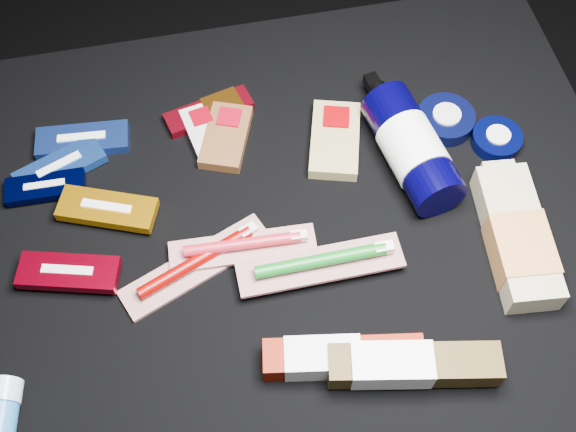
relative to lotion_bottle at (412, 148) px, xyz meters
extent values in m
plane|color=black|center=(-0.20, -0.07, -0.44)|extent=(3.00, 3.00, 0.00)
cube|color=black|center=(-0.20, -0.07, -0.24)|extent=(0.98, 0.78, 0.40)
cube|color=navy|center=(-0.45, 0.13, -0.03)|extent=(0.14, 0.06, 0.02)
cube|color=white|center=(-0.45, 0.13, -0.03)|extent=(0.07, 0.02, 0.02)
cube|color=#1F4EB2|center=(-0.49, 0.09, -0.03)|extent=(0.13, 0.09, 0.01)
cube|color=silver|center=(-0.49, 0.09, -0.03)|extent=(0.06, 0.04, 0.02)
cube|color=black|center=(-0.51, 0.06, -0.03)|extent=(0.11, 0.04, 0.01)
cube|color=silver|center=(-0.51, 0.06, -0.03)|extent=(0.06, 0.01, 0.01)
cube|color=orange|center=(-0.43, 0.00, -0.02)|extent=(0.14, 0.09, 0.02)
cube|color=silver|center=(-0.43, 0.00, -0.02)|extent=(0.07, 0.04, 0.02)
cube|color=maroon|center=(-0.48, -0.09, -0.02)|extent=(0.14, 0.08, 0.01)
cube|color=silver|center=(-0.48, -0.09, -0.02)|extent=(0.07, 0.03, 0.02)
cube|color=brown|center=(-0.25, 0.09, -0.03)|extent=(0.09, 0.12, 0.02)
cube|color=maroon|center=(-0.24, 0.12, -0.03)|extent=(0.04, 0.04, 0.02)
cube|color=silver|center=(-0.27, 0.10, -0.03)|extent=(0.07, 0.11, 0.02)
cube|color=#6B010C|center=(-0.28, 0.13, -0.03)|extent=(0.03, 0.03, 0.02)
cube|color=tan|center=(-0.10, 0.05, -0.03)|extent=(0.10, 0.14, 0.02)
cube|color=#740004|center=(-0.09, 0.09, -0.03)|extent=(0.05, 0.05, 0.02)
cube|color=maroon|center=(-0.27, 0.14, -0.03)|extent=(0.14, 0.07, 0.01)
cube|color=#9F5D13|center=(-0.25, 0.15, -0.03)|extent=(0.06, 0.05, 0.02)
cylinder|color=black|center=(0.00, 0.00, 0.00)|extent=(0.10, 0.20, 0.07)
cylinder|color=white|center=(0.00, -0.01, 0.00)|extent=(0.09, 0.09, 0.08)
cylinder|color=black|center=(-0.02, 0.10, 0.00)|extent=(0.03, 0.03, 0.03)
cube|color=black|center=(-0.02, 0.13, -0.01)|extent=(0.02, 0.04, 0.02)
cylinder|color=black|center=(0.07, 0.06, -0.03)|extent=(0.08, 0.08, 0.02)
cylinder|color=beige|center=(0.07, 0.06, -0.02)|extent=(0.04, 0.04, 0.03)
cylinder|color=black|center=(0.13, 0.01, -0.03)|extent=(0.07, 0.07, 0.02)
cylinder|color=silver|center=(0.13, 0.01, -0.03)|extent=(0.04, 0.04, 0.02)
cube|color=tan|center=(0.10, -0.15, -0.02)|extent=(0.09, 0.21, 0.04)
cube|color=#C37F40|center=(0.10, -0.18, -0.02)|extent=(0.08, 0.10, 0.04)
cube|color=tan|center=(0.11, -0.05, -0.02)|extent=(0.05, 0.03, 0.03)
cylinder|color=#A6B7CA|center=(-0.56, -0.23, -0.02)|extent=(0.05, 0.03, 0.04)
cube|color=#A8A29D|center=(-0.32, -0.10, -0.03)|extent=(0.21, 0.13, 0.01)
cylinder|color=#6A0200|center=(-0.32, -0.10, -0.02)|extent=(0.16, 0.08, 0.02)
cube|color=silver|center=(-0.24, -0.07, -0.02)|extent=(0.03, 0.02, 0.01)
cube|color=beige|center=(-0.26, -0.09, -0.03)|extent=(0.20, 0.06, 0.01)
cylinder|color=#A51B29|center=(-0.26, -0.09, -0.02)|extent=(0.15, 0.02, 0.02)
cube|color=silver|center=(-0.18, -0.10, -0.02)|extent=(0.02, 0.01, 0.01)
cube|color=#B4ACA8|center=(-0.16, -0.14, -0.02)|extent=(0.22, 0.05, 0.01)
cylinder|color=#0E6117|center=(-0.16, -0.14, -0.01)|extent=(0.17, 0.02, 0.02)
cube|color=white|center=(-0.08, -0.14, -0.01)|extent=(0.02, 0.01, 0.01)
cube|color=#760E00|center=(-0.16, -0.27, -0.02)|extent=(0.20, 0.07, 0.03)
cube|color=silver|center=(-0.19, -0.26, -0.02)|extent=(0.10, 0.06, 0.04)
cube|color=#403010|center=(-0.08, -0.30, -0.01)|extent=(0.21, 0.08, 0.04)
cube|color=white|center=(-0.11, -0.29, -0.01)|extent=(0.10, 0.06, 0.04)
camera|label=1|loc=(-0.29, -0.54, 0.82)|focal=45.00mm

